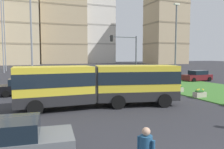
{
  "coord_description": "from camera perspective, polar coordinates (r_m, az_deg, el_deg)",
  "views": [
    {
      "loc": [
        -5.87,
        -4.38,
        3.72
      ],
      "look_at": [
        0.79,
        12.39,
        2.2
      ],
      "focal_mm": 35.23,
      "sensor_mm": 36.0,
      "label": 1
    }
  ],
  "objects": [
    {
      "name": "apartment_tower_east",
      "position": [
        111.59,
        13.77,
        12.34
      ],
      "size": [
        17.16,
        14.34,
        37.18
      ],
      "color": "tan",
      "rests_on": "ground"
    },
    {
      "name": "car_grey_wagon",
      "position": [
        8.55,
        -25.78,
        -15.96
      ],
      "size": [
        4.57,
        2.41,
        1.58
      ],
      "color": "slate",
      "rests_on": "ground"
    },
    {
      "name": "flower_planter_3",
      "position": [
        21.06,
        21.8,
        -4.53
      ],
      "size": [
        1.1,
        0.56,
        0.74
      ],
      "color": "#B7AD9E",
      "rests_on": "grass_median"
    },
    {
      "name": "car_maroon_sedan",
      "position": [
        35.01,
        21.28,
        -0.37
      ],
      "size": [
        4.46,
        2.14,
        1.58
      ],
      "color": "maroon",
      "rests_on": "ground"
    },
    {
      "name": "traffic_light_far_right",
      "position": [
        29.3,
        4.13,
        6.06
      ],
      "size": [
        3.92,
        0.28,
        6.38
      ],
      "color": "#474C51",
      "rests_on": "ground"
    },
    {
      "name": "apartment_tower_eastcentre",
      "position": [
        124.72,
        -5.13,
        12.11
      ],
      "size": [
        20.41,
        19.08,
        39.17
      ],
      "color": "silver",
      "rests_on": "ground"
    },
    {
      "name": "car_black_sedan",
      "position": [
        22.72,
        -21.94,
        -3.04
      ],
      "size": [
        4.45,
        2.13,
        1.58
      ],
      "color": "black",
      "rests_on": "ground"
    },
    {
      "name": "streetlight_median",
      "position": [
        26.61,
        16.21,
        8.04
      ],
      "size": [
        0.7,
        0.28,
        9.71
      ],
      "color": "slate",
      "rests_on": "ground"
    },
    {
      "name": "flower_planter_4",
      "position": [
        23.31,
        16.68,
        -3.51
      ],
      "size": [
        1.1,
        0.56,
        0.74
      ],
      "color": "#B7AD9E",
      "rests_on": "grass_median"
    },
    {
      "name": "apartment_tower_centre",
      "position": [
        116.4,
        -12.84,
        16.46
      ],
      "size": [
        21.93,
        14.7,
        54.88
      ],
      "color": "tan",
      "rests_on": "ground"
    },
    {
      "name": "apartment_tower_westcentre",
      "position": [
        106.77,
        -24.69,
        13.73
      ],
      "size": [
        21.63,
        17.84,
        42.08
      ],
      "color": "beige",
      "rests_on": "ground"
    },
    {
      "name": "articulated_bus",
      "position": [
        16.09,
        -3.2,
        -2.57
      ],
      "size": [
        11.92,
        4.07,
        3.0
      ],
      "color": "yellow",
      "rests_on": "ground"
    }
  ]
}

